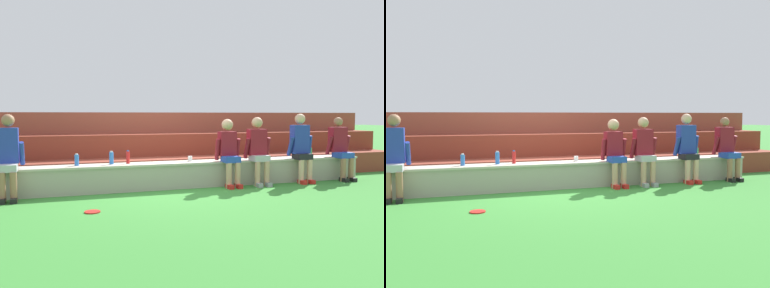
% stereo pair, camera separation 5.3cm
% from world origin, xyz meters
% --- Properties ---
extents(ground_plane, '(80.00, 80.00, 0.00)m').
position_xyz_m(ground_plane, '(0.00, 0.00, 0.00)').
color(ground_plane, '#388433').
extents(stone_seating_wall, '(8.59, 0.51, 0.50)m').
position_xyz_m(stone_seating_wall, '(0.00, 0.24, 0.27)').
color(stone_seating_wall, '#A8A08E').
rests_on(stone_seating_wall, ground).
extents(brick_bleachers, '(12.17, 2.15, 1.47)m').
position_xyz_m(brick_bleachers, '(0.00, 2.05, 0.57)').
color(brick_bleachers, brown).
rests_on(brick_bleachers, ground).
extents(person_left_of_center, '(0.49, 0.58, 1.43)m').
position_xyz_m(person_left_of_center, '(-2.79, -0.01, 0.75)').
color(person_left_of_center, '#996B4C').
rests_on(person_left_of_center, ground).
extents(person_center, '(0.52, 0.57, 1.33)m').
position_xyz_m(person_center, '(1.20, 0.01, 0.72)').
color(person_center, tan).
rests_on(person_center, ground).
extents(person_right_of_center, '(0.55, 0.50, 1.37)m').
position_xyz_m(person_right_of_center, '(1.83, -0.02, 0.74)').
color(person_right_of_center, tan).
rests_on(person_right_of_center, ground).
extents(person_far_right, '(0.54, 0.49, 1.44)m').
position_xyz_m(person_far_right, '(2.84, -0.02, 0.77)').
color(person_far_right, '#DBAD89').
rests_on(person_far_right, ground).
extents(person_rightmost_edge, '(0.55, 0.58, 1.36)m').
position_xyz_m(person_rightmost_edge, '(3.85, 0.00, 0.72)').
color(person_rightmost_edge, '#996B4C').
rests_on(person_rightmost_edge, ground).
extents(water_bottle_near_left, '(0.08, 0.08, 0.22)m').
position_xyz_m(water_bottle_near_left, '(-1.69, 0.27, 0.60)').
color(water_bottle_near_left, blue).
rests_on(water_bottle_near_left, stone_seating_wall).
extents(water_bottle_center_gap, '(0.08, 0.08, 0.22)m').
position_xyz_m(water_bottle_center_gap, '(3.28, 0.28, 0.60)').
color(water_bottle_center_gap, green).
rests_on(water_bottle_center_gap, stone_seating_wall).
extents(water_bottle_near_right, '(0.07, 0.07, 0.25)m').
position_xyz_m(water_bottle_near_right, '(-0.76, 0.29, 0.62)').
color(water_bottle_near_right, red).
rests_on(water_bottle_near_right, stone_seating_wall).
extents(water_bottle_mid_left, '(0.08, 0.08, 0.25)m').
position_xyz_m(water_bottle_mid_left, '(-1.06, 0.29, 0.62)').
color(water_bottle_mid_left, blue).
rests_on(water_bottle_mid_left, stone_seating_wall).
extents(plastic_cup_right_end, '(0.08, 0.08, 0.10)m').
position_xyz_m(plastic_cup_right_end, '(0.48, 0.29, 0.55)').
color(plastic_cup_right_end, white).
rests_on(plastic_cup_right_end, stone_seating_wall).
extents(frisbee, '(0.23, 0.23, 0.02)m').
position_xyz_m(frisbee, '(-1.57, -1.35, 0.01)').
color(frisbee, red).
rests_on(frisbee, ground).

